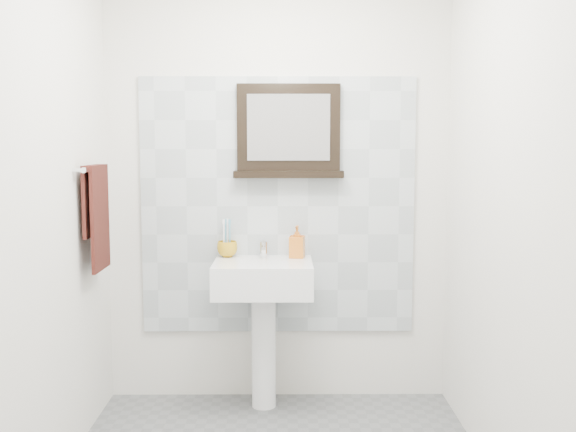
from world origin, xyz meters
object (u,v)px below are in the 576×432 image
Objects in this scene: soap_dispenser at (297,242)px; hand_towel at (97,209)px; toothbrush_cup at (227,249)px; framed_mirror at (289,133)px; pedestal_sink at (263,293)px.

soap_dispenser is 0.34× the size of hand_towel.
toothbrush_cup is 0.76m from framed_mirror.
pedestal_sink is at bearing -127.70° from framed_mirror.
soap_dispenser is at bearing -53.89° from framed_mirror.
framed_mirror is at bearing 6.62° from toothbrush_cup.
hand_towel is (-0.65, -0.37, 0.27)m from toothbrush_cup.
hand_towel reaches higher than soap_dispenser.
hand_towel is at bearing -165.51° from pedestal_sink.
pedestal_sink is at bearing 14.49° from hand_towel.
pedestal_sink is 0.36m from soap_dispenser.
soap_dispenser is at bearing 31.84° from pedestal_sink.
soap_dispenser reaches higher than toothbrush_cup.
soap_dispenser is (0.40, -0.03, 0.05)m from toothbrush_cup.
soap_dispenser is 1.13m from hand_towel.
soap_dispenser is 0.29× the size of framed_mirror.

